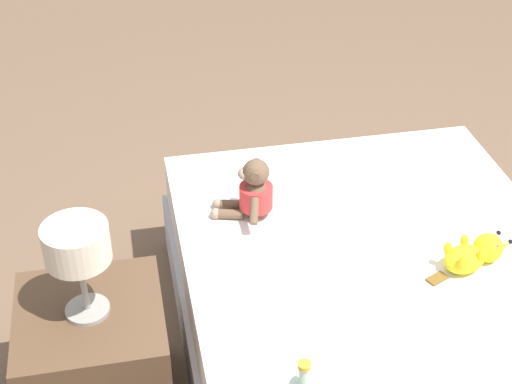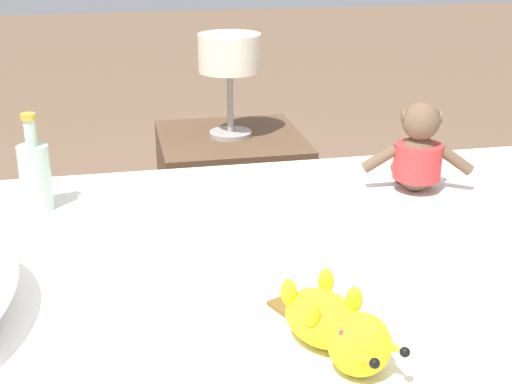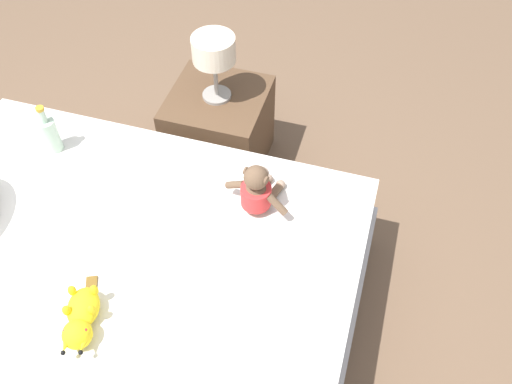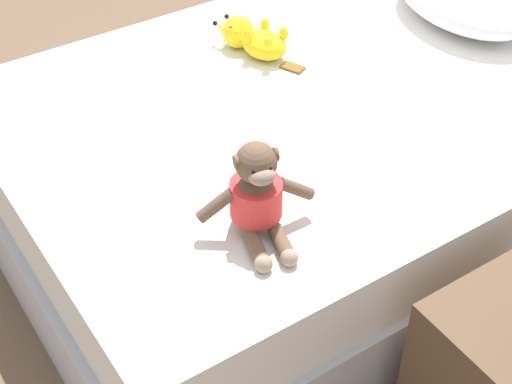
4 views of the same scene
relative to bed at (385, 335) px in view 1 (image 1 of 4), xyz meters
name	(u,v)px [view 1 (image 1 of 4)]	position (x,y,z in m)	size (l,w,h in m)	color
ground_plane	(379,380)	(0.00, 0.00, -0.23)	(16.00, 16.00, 0.00)	brown
bed	(385,335)	(0.00, 0.00, 0.00)	(1.35, 1.88, 0.47)	#B2B2B7
plush_monkey	(253,193)	(0.37, -0.46, 0.34)	(0.24, 0.28, 0.24)	brown
plush_yellow_creature	(474,254)	(-0.29, -0.03, 0.29)	(0.33, 0.17, 0.10)	yellow
nightstand	(97,362)	(0.98, -0.07, 0.00)	(0.47, 0.47, 0.46)	brown
bedside_lamp	(77,248)	(0.98, -0.07, 0.48)	(0.20, 0.20, 0.33)	gray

